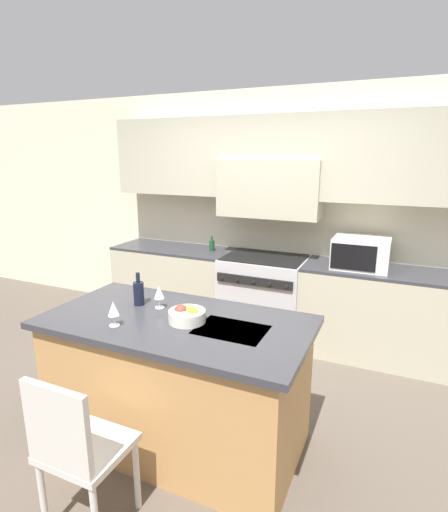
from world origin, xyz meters
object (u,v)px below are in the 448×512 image
Objects in this scene: fruit_bowl at (187,315)px; island_chair at (76,446)px; wine_bottle at (139,293)px; wine_glass_far at (159,293)px; range_stove at (264,297)px; wine_glass_near at (113,309)px; oil_bottle_on_counter at (212,245)px; microwave at (361,253)px.

island_chair is at bearing -103.39° from fruit_bowl.
wine_bottle is 1.47× the size of wine_glass_far.
fruit_bowl is at bearing -87.27° from range_stove.
wine_glass_near is 1.00× the size of wine_glass_far.
fruit_bowl is 1.42× the size of oil_bottle_on_counter.
microwave is at bearing 1.09° from range_stove.
wine_bottle is at bearing -127.50° from microwave.
microwave is at bearing 52.50° from wine_bottle.
wine_bottle is 0.49m from fruit_bowl.
wine_glass_near is at bearing -103.77° from wine_glass_far.
island_chair is 5.52× the size of oil_bottle_on_counter.
microwave is 1.65m from oil_bottle_on_counter.
island_chair is 1.11m from wine_bottle.
microwave is 2.09m from fruit_bowl.
wine_glass_near is 0.47m from fruit_bowl.
wine_bottle is at bearing -177.64° from wine_glass_far.
island_chair is at bearing -78.61° from oil_bottle_on_counter.
oil_bottle_on_counter is at bearing 99.49° from wine_glass_near.
wine_bottle is at bearing -80.97° from oil_bottle_on_counter.
oil_bottle_on_counter is (-0.67, 0.06, 0.52)m from range_stove.
wine_glass_near is at bearing -147.32° from fruit_bowl.
oil_bottle_on_counter reaches higher than range_stove.
range_stove is 5.63× the size of wine_glass_far.
wine_glass_far is (0.09, 0.38, 0.00)m from wine_glass_near.
wine_glass_near is at bearing -98.06° from range_stove.
fruit_bowl is 2.08m from oil_bottle_on_counter.
wine_glass_far is (-1.19, -1.76, -0.02)m from microwave.
microwave is 2.17× the size of fruit_bowl.
wine_glass_far is (-0.10, 0.96, 0.51)m from island_chair.
oil_bottle_on_counter is (-0.46, 1.80, -0.07)m from wine_glass_far.
wine_glass_far is 0.96× the size of oil_bottle_on_counter.
oil_bottle_on_counter is (-0.76, 1.93, -0.00)m from fruit_bowl.
wine_glass_far is at bearing -123.96° from microwave.
island_chair is 0.96m from fruit_bowl.
wine_glass_near is (0.08, -0.37, 0.02)m from wine_bottle.
microwave is (0.98, 0.02, 0.60)m from range_stove.
wine_glass_near is 0.96× the size of oil_bottle_on_counter.
range_stove is 1.15m from microwave.
range_stove is at bearing 83.22° from wine_glass_far.
wine_glass_near is at bearing -120.85° from microwave.
island_chair is at bearing -92.30° from range_stove.
microwave reaches higher than fruit_bowl.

